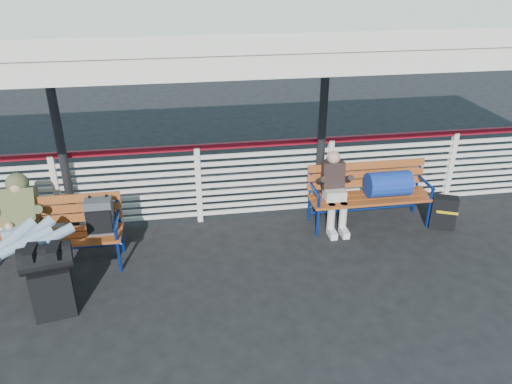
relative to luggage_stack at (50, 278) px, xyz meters
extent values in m
plane|color=black|center=(1.75, 0.01, -0.49)|extent=(60.00, 60.00, 0.00)
cube|color=silver|center=(1.75, 1.91, 0.11)|extent=(12.00, 0.04, 1.04)
cube|color=maroon|center=(1.75, 1.91, 0.71)|extent=(12.00, 0.06, 0.08)
cube|color=silver|center=(1.75, 0.91, 2.59)|extent=(12.60, 3.60, 0.16)
cube|color=silver|center=(1.75, -0.84, 2.46)|extent=(12.60, 0.06, 0.30)
cylinder|color=black|center=(-0.05, 1.76, 1.01)|extent=(0.12, 0.12, 3.00)
cylinder|color=black|center=(3.55, 1.76, 1.01)|extent=(0.12, 0.12, 3.00)
cube|color=black|center=(0.00, 0.00, -0.19)|extent=(0.48, 0.34, 0.60)
cylinder|color=black|center=(0.00, 0.00, 0.26)|extent=(0.59, 0.40, 0.31)
cube|color=#AB5321|center=(-0.20, 0.95, -0.04)|extent=(1.80, 0.50, 0.04)
cube|color=#AB5321|center=(-0.20, 1.21, 0.23)|extent=(1.80, 0.10, 0.40)
cylinder|color=navy|center=(0.65, 0.75, -0.27)|extent=(0.04, 0.04, 0.45)
cylinder|color=navy|center=(0.65, 1.22, -0.04)|extent=(0.04, 0.04, 0.90)
cube|color=#4F5357|center=(0.45, 0.97, 0.21)|extent=(0.33, 0.21, 0.46)
cube|color=#AB5321|center=(4.24, 1.39, -0.04)|extent=(1.80, 0.50, 0.04)
cube|color=#AB5321|center=(4.24, 1.65, 0.23)|extent=(1.80, 0.10, 0.40)
cylinder|color=navy|center=(3.39, 1.19, -0.27)|extent=(0.04, 0.04, 0.45)
cylinder|color=navy|center=(5.09, 1.19, -0.27)|extent=(0.04, 0.04, 0.45)
cylinder|color=navy|center=(3.39, 1.66, -0.04)|extent=(0.04, 0.04, 0.90)
cylinder|color=navy|center=(5.09, 1.66, -0.04)|extent=(0.04, 0.04, 0.90)
cylinder|color=#11309C|center=(4.49, 1.39, 0.16)|extent=(0.63, 0.37, 0.37)
cube|color=#8DA9BE|center=(-0.55, 1.00, 0.05)|extent=(0.36, 0.26, 0.18)
cube|color=#474C28|center=(-0.55, 1.20, 0.31)|extent=(0.42, 0.38, 0.53)
sphere|color=#474C28|center=(-0.55, 1.30, 0.59)|extent=(0.28, 0.28, 0.28)
sphere|color=tan|center=(-0.55, 1.26, 0.58)|extent=(0.21, 0.21, 0.21)
cube|color=black|center=(-0.12, -0.06, 0.38)|extent=(0.11, 0.27, 0.10)
cube|color=black|center=(0.12, -0.06, 0.38)|extent=(0.11, 0.27, 0.10)
cube|color=beige|center=(3.69, 1.42, 0.04)|extent=(0.30, 0.24, 0.16)
cube|color=black|center=(3.69, 1.56, 0.29)|extent=(0.32, 0.23, 0.42)
sphere|color=tan|center=(3.69, 1.58, 0.56)|extent=(0.19, 0.19, 0.19)
cylinder|color=beige|center=(3.60, 1.24, -0.25)|extent=(0.11, 0.11, 0.46)
cylinder|color=beige|center=(3.78, 1.24, -0.25)|extent=(0.11, 0.11, 0.46)
cube|color=silver|center=(3.60, 1.14, -0.44)|extent=(0.10, 0.24, 0.10)
cube|color=silver|center=(3.78, 1.14, -0.44)|extent=(0.10, 0.24, 0.10)
cube|color=black|center=(5.29, 1.14, -0.24)|extent=(0.41, 0.33, 0.50)
cube|color=gold|center=(5.29, 1.03, -0.19)|extent=(0.28, 0.14, 0.04)
camera|label=1|loc=(1.52, -4.82, 3.25)|focal=35.00mm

